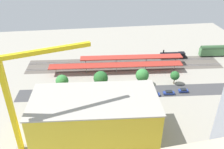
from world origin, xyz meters
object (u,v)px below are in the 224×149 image
object	(u,v)px
tower_crane	(19,96)
box_truck_2	(120,100)
parked_car_5	(107,97)
box_truck_1	(122,102)
traffic_light	(97,92)
passenger_coach	(217,50)
parked_car_1	(169,93)
construction_building	(95,117)
platform_canopy_far	(131,57)
box_truck_0	(88,106)
locomotive	(174,55)
street_tree_3	(142,75)
parked_car_2	(155,94)
street_tree_1	(175,76)
parked_car_3	(139,95)
parked_car_4	(122,96)
street_tree_0	(62,81)
street_tree_2	(101,78)
platform_canopy_near	(116,65)
parked_car_6	(91,98)
parked_car_0	(183,91)

from	to	relation	value
tower_crane	box_truck_2	size ratio (longest dim) A/B	3.36
parked_car_5	box_truck_1	xyz separation A→B (m)	(-5.50, 5.16, 0.84)
tower_crane	traffic_light	distance (m)	35.30
passenger_coach	parked_car_1	bearing A→B (deg)	40.27
parked_car_5	traffic_light	bearing A→B (deg)	16.21
construction_building	box_truck_1	bearing A→B (deg)	-124.96
platform_canopy_far	box_truck_0	bearing A→B (deg)	55.27
locomotive	box_truck_0	xyz separation A→B (m)	(48.27, 38.65, -0.19)
passenger_coach	parked_car_1	size ratio (longest dim) A/B	4.03
box_truck_0	street_tree_3	size ratio (longest dim) A/B	1.16
parked_car_2	street_tree_1	distance (m)	14.39
construction_building	tower_crane	xyz separation A→B (m)	(20.52, 4.06, 13.03)
parked_car_3	parked_car_1	bearing A→B (deg)	178.89
traffic_light	street_tree_1	bearing A→B (deg)	-165.91
parked_car_2	parked_car_3	xyz separation A→B (m)	(6.57, -0.61, 0.02)
parked_car_4	locomotive	bearing A→B (deg)	-136.08
parked_car_2	construction_building	xyz separation A→B (m)	(26.01, 18.99, 6.40)
street_tree_0	construction_building	bearing A→B (deg)	114.08
box_truck_2	passenger_coach	bearing A→B (deg)	-148.78
parked_car_3	street_tree_2	bearing A→B (deg)	-27.99
parked_car_1	box_truck_2	world-z (taller)	box_truck_2
tower_crane	street_tree_0	world-z (taller)	tower_crane
platform_canopy_near	parked_car_6	size ratio (longest dim) A/B	15.65
passenger_coach	construction_building	xyz separation A→B (m)	(71.25, 52.39, 3.81)
parked_car_2	traffic_light	xyz separation A→B (m)	(24.11, 0.78, 3.69)
locomotive	street_tree_0	world-z (taller)	street_tree_0
parked_car_4	box_truck_0	world-z (taller)	box_truck_0
passenger_coach	parked_car_0	bearing A→B (deg)	45.00
parked_car_1	traffic_light	distance (m)	30.61
parked_car_6	parked_car_4	bearing A→B (deg)	-179.87
parked_car_1	parked_car_0	bearing A→B (deg)	-173.65
box_truck_1	street_tree_3	distance (m)	18.67
street_tree_1	construction_building	bearing A→B (deg)	35.96
locomotive	box_truck_2	world-z (taller)	locomotive
parked_car_5	box_truck_0	size ratio (longest dim) A/B	0.55
box_truck_0	construction_building	bearing A→B (deg)	97.71
parked_car_1	parked_car_4	size ratio (longest dim) A/B	1.01
parked_car_4	construction_building	size ratio (longest dim) A/B	0.12
passenger_coach	parked_car_4	distance (m)	67.55
parked_car_0	parked_car_4	world-z (taller)	parked_car_0
parked_car_5	street_tree_1	world-z (taller)	street_tree_1
construction_building	street_tree_2	distance (m)	28.06
platform_canopy_far	parked_car_1	size ratio (longest dim) A/B	10.82
street_tree_0	street_tree_3	distance (m)	34.97
parked_car_1	traffic_light	xyz separation A→B (m)	(30.36, 1.15, 3.69)
street_tree_1	parked_car_3	bearing A→B (deg)	22.72
parked_car_3	box_truck_0	world-z (taller)	box_truck_0
locomotive	tower_crane	xyz separation A→B (m)	(66.93, 56.46, 18.39)
street_tree_1	platform_canopy_near	bearing A→B (deg)	-29.80
parked_car_1	parked_car_3	xyz separation A→B (m)	(12.82, -0.25, 0.02)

